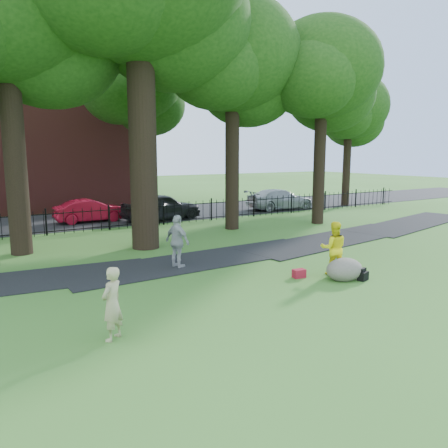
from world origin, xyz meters
TOP-DOWN VIEW (x-y plane):
  - ground at (0.00, 0.00)m, footprint 120.00×120.00m
  - footpath at (1.00, 3.90)m, footprint 36.07×3.85m
  - street at (0.00, 16.00)m, footprint 80.00×7.00m
  - iron_fence at (0.00, 12.00)m, footprint 44.00×0.04m
  - tree_row at (0.52, 8.40)m, footprint 26.82×7.96m
  - woman at (-3.92, -1.11)m, footprint 0.68×0.64m
  - man at (3.66, 0.08)m, footprint 1.06×1.02m
  - pedestrian at (-0.25, 3.42)m, footprint 0.75×1.15m
  - boulder at (3.56, -0.50)m, footprint 1.36×1.10m
  - backpack at (3.97, -0.89)m, footprint 0.41×0.32m
  - red_bag at (2.48, 0.36)m, footprint 0.42×0.29m
  - red_sedan at (-0.13, 15.04)m, footprint 3.95×1.42m
  - grey_car at (3.56, 13.56)m, footprint 4.78×2.28m
  - silver_car at (12.49, 13.77)m, footprint 5.02×2.46m

SIDE VIEW (x-z plane):
  - ground at x=0.00m, z-range 0.00..0.00m
  - footpath at x=1.00m, z-range -0.01..0.01m
  - street at x=0.00m, z-range -0.01..0.01m
  - red_bag at x=2.48m, z-range 0.00..0.27m
  - backpack at x=3.97m, z-range 0.00..0.27m
  - boulder at x=3.56m, z-range 0.00..0.73m
  - iron_fence at x=0.00m, z-range 0.00..1.20m
  - red_sedan at x=-0.13m, z-range 0.00..1.30m
  - silver_car at x=12.49m, z-range 0.00..1.40m
  - woman at x=-3.92m, z-range 0.00..1.57m
  - grey_car at x=3.56m, z-range 0.00..1.58m
  - man at x=3.66m, z-range 0.00..1.72m
  - pedestrian at x=-0.25m, z-range 0.00..1.83m
  - tree_row at x=0.52m, z-range 1.94..14.36m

